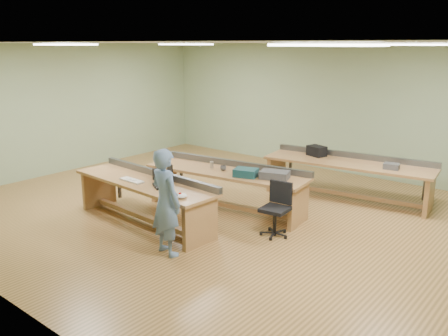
{
  "coord_description": "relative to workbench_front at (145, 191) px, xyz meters",
  "views": [
    {
      "loc": [
        5.0,
        -6.28,
        2.98
      ],
      "look_at": [
        0.32,
        -0.6,
        1.05
      ],
      "focal_mm": 38.0,
      "sensor_mm": 36.0,
      "label": 1
    }
  ],
  "objects": [
    {
      "name": "floor",
      "position": [
        0.89,
        1.22,
        -0.56
      ],
      "size": [
        10.0,
        10.0,
        0.0
      ],
      "primitive_type": "plane",
      "color": "#A4733E",
      "rests_on": "ground"
    },
    {
      "name": "ceiling",
      "position": [
        0.89,
        1.22,
        2.44
      ],
      "size": [
        10.0,
        10.0,
        0.0
      ],
      "primitive_type": "plane",
      "color": "silver",
      "rests_on": "wall_back"
    },
    {
      "name": "wall_back",
      "position": [
        0.89,
        5.22,
        0.94
      ],
      "size": [
        10.0,
        0.04,
        3.0
      ],
      "primitive_type": "cube",
      "color": "gray",
      "rests_on": "floor"
    },
    {
      "name": "wall_front",
      "position": [
        0.89,
        -2.78,
        0.94
      ],
      "size": [
        10.0,
        0.04,
        3.0
      ],
      "primitive_type": "cube",
      "color": "gray",
      "rests_on": "floor"
    },
    {
      "name": "wall_left",
      "position": [
        -4.11,
        1.22,
        0.94
      ],
      "size": [
        0.04,
        8.0,
        3.0
      ],
      "primitive_type": "cube",
      "color": "gray",
      "rests_on": "floor"
    },
    {
      "name": "fluor_panels",
      "position": [
        0.89,
        1.22,
        2.41
      ],
      "size": [
        6.2,
        3.5,
        0.03
      ],
      "color": "white",
      "rests_on": "ceiling"
    },
    {
      "name": "workbench_front",
      "position": [
        0.0,
        0.0,
        0.0
      ],
      "size": [
        2.97,
        0.95,
        0.86
      ],
      "rotation": [
        0.0,
        0.0,
        -0.06
      ],
      "color": "#A67546",
      "rests_on": "floor"
    },
    {
      "name": "workbench_mid",
      "position": [
        0.64,
        1.4,
        0.0
      ],
      "size": [
        3.16,
        1.22,
        0.86
      ],
      "rotation": [
        0.0,
        0.0,
        0.13
      ],
      "color": "#A67546",
      "rests_on": "floor"
    },
    {
      "name": "workbench_back",
      "position": [
        2.07,
        3.42,
        0.01
      ],
      "size": [
        3.33,
        1.3,
        0.86
      ],
      "rotation": [
        0.0,
        0.0,
        0.14
      ],
      "color": "#A67546",
      "rests_on": "floor"
    },
    {
      "name": "person",
      "position": [
        1.17,
        -0.63,
        0.23
      ],
      "size": [
        0.63,
        0.48,
        1.58
      ],
      "primitive_type": "imported",
      "rotation": [
        0.0,
        0.0,
        2.96
      ],
      "color": "slate",
      "rests_on": "floor"
    },
    {
      "name": "laptop_base",
      "position": [
        0.49,
        -0.06,
        0.21
      ],
      "size": [
        0.42,
        0.4,
        0.04
      ],
      "primitive_type": "cube",
      "rotation": [
        0.0,
        0.0,
        -0.54
      ],
      "color": "black",
      "rests_on": "workbench_front"
    },
    {
      "name": "laptop_screen",
      "position": [
        0.56,
        0.06,
        0.45
      ],
      "size": [
        0.29,
        0.18,
        0.26
      ],
      "primitive_type": "cube",
      "rotation": [
        0.0,
        0.0,
        -0.54
      ],
      "color": "black",
      "rests_on": "laptop_base"
    },
    {
      "name": "keyboard",
      "position": [
        -0.14,
        -0.16,
        0.21
      ],
      "size": [
        0.48,
        0.18,
        0.03
      ],
      "primitive_type": "cube",
      "rotation": [
        0.0,
        0.0,
        -0.04
      ],
      "color": "beige",
      "rests_on": "workbench_front"
    },
    {
      "name": "trackball_mouse",
      "position": [
        1.13,
        -0.27,
        0.23
      ],
      "size": [
        0.19,
        0.2,
        0.07
      ],
      "primitive_type": "ellipsoid",
      "rotation": [
        0.0,
        0.0,
        0.3
      ],
      "color": "white",
      "rests_on": "workbench_front"
    },
    {
      "name": "camera_bag",
      "position": [
        0.21,
        0.17,
        0.29
      ],
      "size": [
        0.33,
        0.27,
        0.19
      ],
      "primitive_type": "cube",
      "rotation": [
        0.0,
        0.0,
        -0.37
      ],
      "color": "black",
      "rests_on": "workbench_front"
    },
    {
      "name": "task_chair",
      "position": [
        2.02,
        0.96,
        -0.24
      ],
      "size": [
        0.51,
        0.51,
        0.86
      ],
      "rotation": [
        0.0,
        0.0,
        0.1
      ],
      "color": "black",
      "rests_on": "floor"
    },
    {
      "name": "parts_bin_teal",
      "position": [
        1.16,
        1.29,
        0.26
      ],
      "size": [
        0.46,
        0.4,
        0.14
      ],
      "primitive_type": "cube",
      "rotation": [
        0.0,
        0.0,
        0.31
      ],
      "color": "#133940",
      "rests_on": "workbench_mid"
    },
    {
      "name": "parts_bin_grey",
      "position": [
        1.61,
        1.5,
        0.26
      ],
      "size": [
        0.55,
        0.44,
        0.13
      ],
      "primitive_type": "cube",
      "rotation": [
        0.0,
        0.0,
        0.32
      ],
      "color": "#3A3A3D",
      "rests_on": "workbench_mid"
    },
    {
      "name": "mug",
      "position": [
        0.6,
        1.34,
        0.24
      ],
      "size": [
        0.14,
        0.14,
        0.09
      ],
      "primitive_type": "imported",
      "rotation": [
        0.0,
        0.0,
        0.26
      ],
      "color": "#3A3A3D",
      "rests_on": "workbench_mid"
    },
    {
      "name": "drinks_can",
      "position": [
        0.33,
        1.35,
        0.25
      ],
      "size": [
        0.08,
        0.08,
        0.12
      ],
      "primitive_type": "cylinder",
      "rotation": [
        0.0,
        0.0,
        0.2
      ],
      "color": "#B4B4B8",
      "rests_on": "workbench_mid"
    },
    {
      "name": "storage_box_back",
      "position": [
        1.34,
        3.46,
        0.3
      ],
      "size": [
        0.42,
        0.35,
        0.21
      ],
      "primitive_type": "cube",
      "rotation": [
        0.0,
        0.0,
        -0.3
      ],
      "color": "black",
      "rests_on": "workbench_back"
    },
    {
      "name": "tray_back",
      "position": [
        2.93,
        3.39,
        0.25
      ],
      "size": [
        0.3,
        0.24,
        0.11
      ],
      "primitive_type": "cube",
      "rotation": [
        0.0,
        0.0,
        0.17
      ],
      "color": "#3A3A3D",
      "rests_on": "workbench_back"
    }
  ]
}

